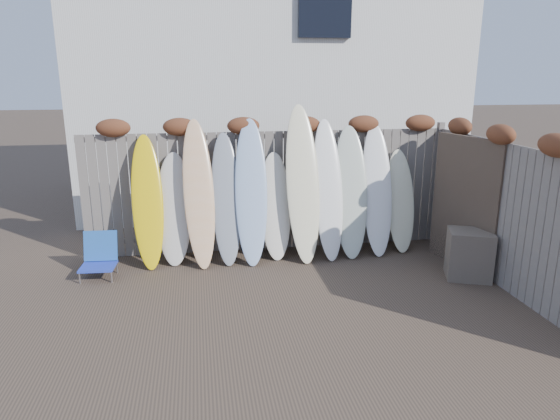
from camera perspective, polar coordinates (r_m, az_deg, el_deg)
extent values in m
plane|color=#493A2D|center=(6.45, 1.79, -11.42)|extent=(80.00, 80.00, 0.00)
cube|color=slate|center=(8.35, -1.35, 2.14)|extent=(6.00, 0.10, 2.00)
cube|color=slate|center=(9.24, 17.43, 3.04)|extent=(0.10, 0.10, 2.10)
ellipsoid|color=brown|center=(8.15, -18.53, 8.89)|extent=(0.52, 0.28, 0.28)
ellipsoid|color=brown|center=(8.05, -11.41, 9.30)|extent=(0.52, 0.28, 0.28)
ellipsoid|color=brown|center=(8.08, -4.21, 9.58)|extent=(0.52, 0.28, 0.28)
ellipsoid|color=brown|center=(8.23, 2.84, 9.71)|extent=(0.52, 0.28, 0.28)
ellipsoid|color=brown|center=(8.50, 9.53, 9.69)|extent=(0.52, 0.28, 0.28)
ellipsoid|color=brown|center=(8.87, 15.74, 9.56)|extent=(0.52, 0.28, 0.28)
cube|color=slate|center=(7.41, 24.93, -1.00)|extent=(0.10, 4.40, 2.00)
ellipsoid|color=brown|center=(6.63, 29.06, 6.48)|extent=(0.28, 0.56, 0.28)
ellipsoid|color=brown|center=(7.52, 23.92, 7.90)|extent=(0.28, 0.56, 0.28)
ellipsoid|color=brown|center=(8.45, 19.87, 8.98)|extent=(0.28, 0.56, 0.28)
cube|color=silver|center=(12.26, -1.83, 15.74)|extent=(8.00, 5.00, 6.00)
cube|color=black|center=(9.99, 5.17, 22.71)|extent=(1.00, 0.12, 1.30)
cube|color=#263EC1|center=(7.79, -20.06, -6.10)|extent=(0.51, 0.45, 0.03)
cube|color=#2259AD|center=(7.92, -19.82, -3.86)|extent=(0.49, 0.18, 0.45)
cylinder|color=silver|center=(7.72, -21.93, -7.20)|extent=(0.03, 0.03, 0.18)
cylinder|color=#AAAAB1|center=(8.04, -21.23, -6.23)|extent=(0.03, 0.03, 0.18)
cylinder|color=silver|center=(7.60, -18.70, -7.22)|extent=(0.03, 0.03, 0.18)
cylinder|color=#AEAEB5|center=(7.93, -18.13, -6.23)|extent=(0.03, 0.03, 0.18)
cube|color=#736356|center=(7.79, 20.81, -4.78)|extent=(0.75, 0.69, 0.71)
cube|color=brown|center=(8.06, 20.31, 0.75)|extent=(0.36, 1.32, 2.01)
ellipsoid|color=yellow|center=(7.90, -14.90, 0.90)|extent=(0.52, 0.75, 2.01)
ellipsoid|color=beige|center=(7.96, -12.02, 0.13)|extent=(0.60, 0.66, 1.72)
ellipsoid|color=#E8A386|center=(7.77, -9.26, 1.87)|extent=(0.54, 0.83, 2.24)
ellipsoid|color=gray|center=(7.84, -6.18, 1.27)|extent=(0.46, 0.72, 2.02)
ellipsoid|color=#9DBAE3|center=(7.81, -3.32, 2.09)|extent=(0.56, 0.82, 2.24)
ellipsoid|color=white|center=(8.02, -0.52, 0.46)|extent=(0.52, 0.63, 1.69)
ellipsoid|color=#F8EFC3|center=(7.91, 2.61, 3.04)|extent=(0.54, 0.86, 2.44)
ellipsoid|color=white|center=(8.04, 5.52, 2.33)|extent=(0.48, 0.78, 2.21)
ellipsoid|color=beige|center=(8.18, 8.07, 2.07)|extent=(0.62, 0.79, 2.10)
ellipsoid|color=white|center=(8.36, 11.02, 2.28)|extent=(0.55, 0.78, 2.11)
ellipsoid|color=beige|center=(8.61, 13.58, 1.03)|extent=(0.50, 0.63, 1.68)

